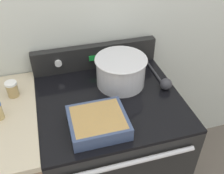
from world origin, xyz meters
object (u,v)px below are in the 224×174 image
Objects in this scene: mixing_bowl at (121,70)px; spice_jar_white_cap at (12,89)px; ladle at (164,82)px; casserole_dish at (98,122)px.

mixing_bowl is 0.59m from spice_jar_white_cap.
ladle is at bearing -22.61° from mixing_bowl.
casserole_dish is at bearing -41.59° from spice_jar_white_cap.
spice_jar_white_cap is at bearing 170.85° from ladle.
casserole_dish is 0.82× the size of ladle.
mixing_bowl is 1.08× the size of casserole_dish.
spice_jar_white_cap is (-0.81, 0.13, 0.03)m from ladle.
ladle is at bearing 25.93° from casserole_dish.
casserole_dish is at bearing -154.07° from ladle.
spice_jar_white_cap is at bearing 176.44° from mixing_bowl.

